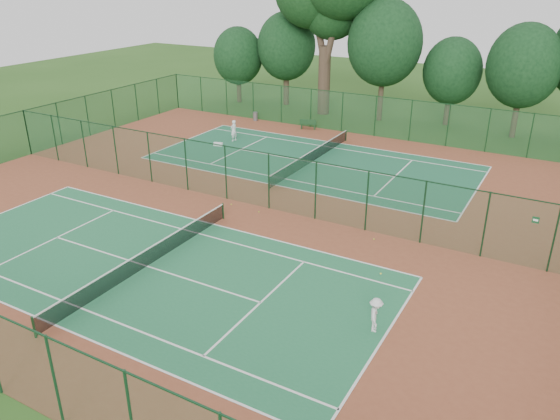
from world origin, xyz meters
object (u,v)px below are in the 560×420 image
object	(u,v)px
trash_bin	(255,116)
bench	(308,124)
player_near	(376,315)
player_far	(234,131)
kit_bag	(218,144)

from	to	relation	value
trash_bin	bench	world-z (taller)	bench
trash_bin	player_near	bearing A→B (deg)	-50.22
player_near	player_far	xyz separation A→B (m)	(-19.60, 19.26, 0.15)
player_far	bench	bearing A→B (deg)	159.33
kit_bag	player_far	bearing A→B (deg)	65.78
player_near	kit_bag	xyz separation A→B (m)	(-19.93, 17.44, -0.61)
player_far	bench	xyz separation A→B (m)	(3.78, 6.36, -0.41)
player_far	bench	size ratio (longest dim) A/B	1.13
player_far	bench	world-z (taller)	player_far
trash_bin	kit_bag	world-z (taller)	trash_bin
player_near	bench	xyz separation A→B (m)	(-15.81, 25.62, -0.27)
player_near	bench	distance (m)	30.11
player_near	trash_bin	bearing A→B (deg)	21.72
player_far	bench	distance (m)	7.41
player_far	trash_bin	xyz separation A→B (m)	(-2.01, 6.69, -0.49)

